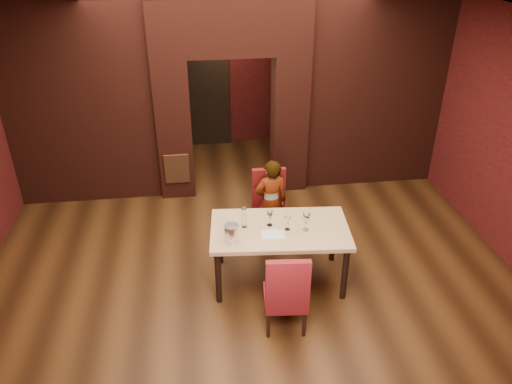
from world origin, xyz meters
TOP-DOWN VIEW (x-y plane):
  - floor at (0.00, 0.00)m, footprint 8.00×8.00m
  - ceiling at (0.00, 0.00)m, footprint 7.00×8.00m
  - wall_back at (0.00, 4.00)m, footprint 7.00×0.04m
  - wall_right at (3.50, 0.00)m, footprint 0.04×8.00m
  - pillar_left at (-0.95, 2.00)m, footprint 0.55×0.55m
  - pillar_right at (0.95, 2.00)m, footprint 0.55×0.55m
  - lintel at (0.00, 2.00)m, footprint 2.45×0.55m
  - wing_wall_left at (-2.36, 2.00)m, footprint 2.28×0.35m
  - wing_wall_right at (2.36, 2.00)m, footprint 2.28×0.35m
  - vent_panel at (-0.95, 1.71)m, footprint 0.40×0.03m
  - rear_door at (-0.40, 3.94)m, footprint 0.90×0.08m
  - rear_door_frame at (-0.40, 3.90)m, footprint 1.02×0.04m
  - dining_table at (0.35, -0.61)m, footprint 1.79×1.11m
  - chair_far at (0.38, 0.32)m, footprint 0.49×0.49m
  - chair_near at (0.28, -1.41)m, footprint 0.52×0.52m
  - person_seated at (0.38, 0.28)m, footprint 0.51×0.36m
  - wine_glass_a at (0.23, -0.53)m, footprint 0.08×0.08m
  - wine_glass_b at (0.44, -0.65)m, footprint 0.08×0.08m
  - wine_glass_c at (0.66, -0.68)m, footprint 0.09×0.09m
  - tasting_sheet at (0.25, -0.74)m, footprint 0.29×0.22m
  - wine_bucket at (-0.26, -0.80)m, footprint 0.17×0.17m
  - water_bottle at (-0.09, -0.52)m, footprint 0.07×0.07m
  - potted_plant at (1.24, 0.29)m, footprint 0.43×0.40m

SIDE VIEW (x-z plane):
  - floor at x=0.00m, z-range 0.00..0.00m
  - potted_plant at x=1.24m, z-range 0.00..0.40m
  - dining_table at x=0.35m, z-range 0.00..0.80m
  - chair_far at x=0.38m, z-range 0.00..1.05m
  - chair_near at x=0.28m, z-range 0.00..1.06m
  - vent_panel at x=-0.95m, z-range 0.30..0.80m
  - person_seated at x=0.38m, z-range 0.00..1.30m
  - tasting_sheet at x=0.25m, z-range 0.80..0.80m
  - wine_glass_b at x=0.44m, z-range 0.80..0.99m
  - wine_glass_a at x=0.23m, z-range 0.80..1.00m
  - wine_bucket at x=-0.26m, z-range 0.80..1.01m
  - wine_glass_c at x=0.66m, z-range 0.80..1.03m
  - water_bottle at x=-0.09m, z-range 0.80..1.09m
  - rear_door at x=-0.40m, z-range 0.00..2.10m
  - rear_door_frame at x=-0.40m, z-range -0.06..2.16m
  - pillar_left at x=-0.95m, z-range 0.00..2.30m
  - pillar_right at x=0.95m, z-range 0.00..2.30m
  - wall_back at x=0.00m, z-range 0.00..3.20m
  - wall_right at x=3.50m, z-range 0.00..3.20m
  - wing_wall_left at x=-2.36m, z-range 0.00..3.20m
  - wing_wall_right at x=2.36m, z-range 0.00..3.20m
  - lintel at x=0.00m, z-range 2.30..3.20m
  - ceiling at x=0.00m, z-range 3.18..3.22m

